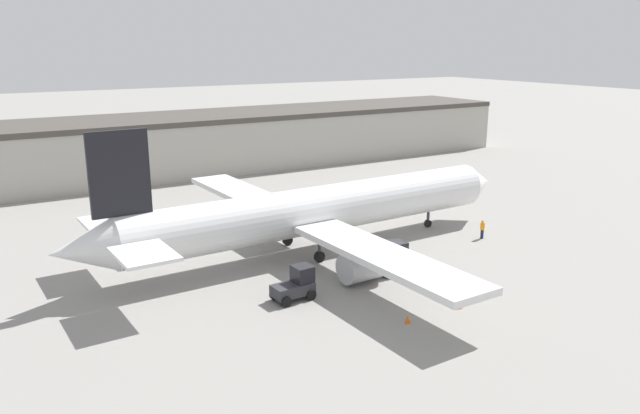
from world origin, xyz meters
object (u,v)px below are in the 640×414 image
(ground_crew_worker, at_px, (482,229))
(safety_cone_near, at_px, (408,319))
(safety_cone_far, at_px, (460,304))
(airplane, at_px, (310,212))
(baggage_tug, at_px, (296,285))
(belt_loader_truck, at_px, (392,259))

(ground_crew_worker, xyz_separation_m, safety_cone_near, (-17.11, -10.44, -0.66))
(ground_crew_worker, xyz_separation_m, safety_cone_far, (-12.62, -10.49, -0.66))
(airplane, height_order, baggage_tug, airplane)
(baggage_tug, bearing_deg, safety_cone_near, -62.80)
(safety_cone_near, xyz_separation_m, safety_cone_far, (4.49, -0.05, 0.00))
(baggage_tug, height_order, safety_cone_far, baggage_tug)
(safety_cone_far, bearing_deg, baggage_tug, 140.71)
(airplane, xyz_separation_m, safety_cone_far, (2.73, -15.44, -3.26))
(ground_crew_worker, xyz_separation_m, baggage_tug, (-21.37, -3.33, 0.12))
(airplane, relative_size, safety_cone_near, 77.30)
(baggage_tug, height_order, belt_loader_truck, belt_loader_truck)
(airplane, bearing_deg, safety_cone_near, -98.38)
(safety_cone_near, bearing_deg, safety_cone_far, -0.64)
(safety_cone_far, bearing_deg, airplane, 100.04)
(ground_crew_worker, distance_m, safety_cone_far, 16.42)
(airplane, relative_size, safety_cone_far, 77.30)
(baggage_tug, bearing_deg, belt_loader_truck, 0.45)
(baggage_tug, height_order, safety_cone_near, baggage_tug)
(airplane, bearing_deg, baggage_tug, -127.86)
(airplane, xyz_separation_m, ground_crew_worker, (15.35, -4.95, -2.60))
(baggage_tug, relative_size, belt_loader_truck, 1.20)
(ground_crew_worker, bearing_deg, baggage_tug, -165.31)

